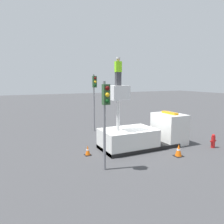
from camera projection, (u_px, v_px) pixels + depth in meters
ground_plane at (139, 147)px, 15.13m from camera, size 120.00×120.00×0.00m
bucket_truck at (144, 134)px, 15.20m from camera, size 6.19×2.44×4.27m
worker at (118, 71)px, 13.67m from camera, size 0.40×0.26×1.75m
traffic_light_pole at (106, 108)px, 10.77m from camera, size 0.34×0.57×4.58m
traffic_light_across at (94, 91)px, 19.36m from camera, size 0.34×0.57×5.12m
fire_hydrant at (213, 141)px, 14.98m from camera, size 0.50×0.26×0.96m
traffic_cone_rear at (88, 151)px, 13.50m from camera, size 0.38×0.38×0.62m
traffic_cone_curbside at (179, 150)px, 13.31m from camera, size 0.51×0.51×0.76m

